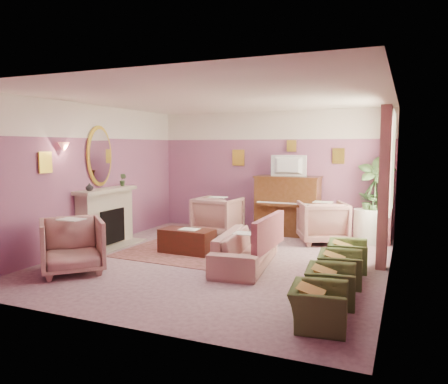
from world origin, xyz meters
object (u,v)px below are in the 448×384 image
at_px(television, 288,164).
at_px(sofa, 246,243).
at_px(piano, 288,206).
at_px(olive_chair_a, 319,300).
at_px(floral_armchair_front, 72,243).
at_px(side_table, 366,226).
at_px(olive_chair_d, 348,251).
at_px(floral_armchair_left, 218,214).
at_px(floral_armchair_right, 323,220).
at_px(olive_chair_c, 340,263).
at_px(olive_chair_b, 331,279).
at_px(coffee_table, 187,241).

relative_size(television, sofa, 0.41).
relative_size(piano, olive_chair_a, 1.98).
relative_size(floral_armchair_front, side_table, 1.37).
bearing_deg(television, side_table, -4.91).
bearing_deg(piano, side_table, -6.56).
bearing_deg(olive_chair_d, floral_armchair_left, 150.49).
height_order(floral_armchair_right, side_table, floral_armchair_right).
height_order(piano, floral_armchair_left, piano).
bearing_deg(side_table, floral_armchair_left, -172.40).
xyz_separation_m(floral_armchair_left, olive_chair_c, (3.06, -2.55, -0.17)).
bearing_deg(olive_chair_b, side_table, 88.40).
height_order(television, sofa, television).
bearing_deg(side_table, television, 175.09).
height_order(television, olive_chair_a, television).
bearing_deg(floral_armchair_left, olive_chair_c, -39.83).
distance_m(television, olive_chair_d, 3.10).
bearing_deg(floral_armchair_right, olive_chair_a, -80.27).
distance_m(olive_chair_c, side_table, 2.98).
height_order(piano, coffee_table, piano).
height_order(piano, sofa, piano).
relative_size(floral_armchair_left, olive_chair_b, 1.36).
relative_size(sofa, olive_chair_a, 2.74).
xyz_separation_m(floral_armchair_right, olive_chair_d, (0.73, -1.79, -0.17)).
bearing_deg(coffee_table, sofa, -17.74).
xyz_separation_m(piano, olive_chair_b, (1.62, -3.99, -0.34)).
xyz_separation_m(olive_chair_c, side_table, (0.11, 2.97, 0.04)).
relative_size(floral_armchair_front, olive_chair_d, 1.36).
height_order(floral_armchair_left, floral_armchair_right, same).
bearing_deg(floral_armchair_right, olive_chair_b, -78.01).
height_order(floral_armchair_front, olive_chair_b, floral_armchair_front).
xyz_separation_m(olive_chair_d, side_table, (0.11, 2.15, 0.04)).
relative_size(olive_chair_a, olive_chair_d, 1.00).
distance_m(floral_armchair_left, olive_chair_d, 3.52).
distance_m(piano, coffee_table, 2.76).
height_order(coffee_table, olive_chair_b, olive_chair_b).
xyz_separation_m(television, floral_armchair_front, (-2.36, -4.19, -1.12)).
relative_size(coffee_table, floral_armchair_right, 1.04).
xyz_separation_m(television, olive_chair_b, (1.62, -3.94, -1.29)).
bearing_deg(side_table, floral_armchair_right, -156.70).
bearing_deg(floral_armchair_front, television, 60.60).
bearing_deg(floral_armchair_front, olive_chair_d, 25.42).
xyz_separation_m(television, floral_armchair_right, (0.89, -0.51, -1.12)).
distance_m(coffee_table, floral_armchair_right, 2.87).
distance_m(floral_armchair_left, floral_armchair_right, 2.33).
distance_m(coffee_table, side_table, 3.74).
bearing_deg(piano, television, -90.00).
bearing_deg(olive_chair_a, olive_chair_b, 90.00).
bearing_deg(piano, floral_armchair_left, -156.75).
distance_m(coffee_table, olive_chair_b, 3.31).
relative_size(olive_chair_b, side_table, 1.01).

